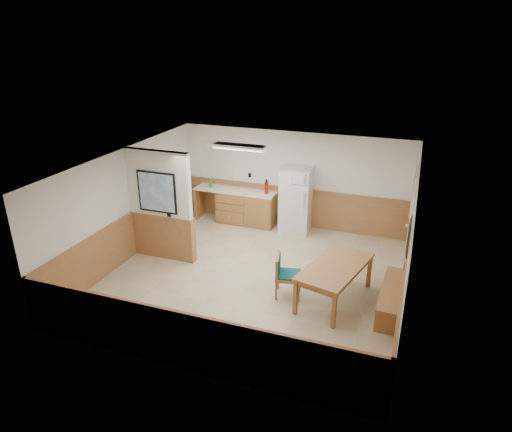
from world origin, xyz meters
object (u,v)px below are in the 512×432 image
at_px(refrigerator, 296,200).
at_px(soap_bottle, 210,183).
at_px(dining_bench, 391,293).
at_px(dining_chair, 284,272).
at_px(dining_table, 335,270).
at_px(fire_extinguisher, 266,187).

distance_m(refrigerator, soap_bottle, 2.38).
bearing_deg(soap_bottle, dining_bench, -29.84).
xyz_separation_m(refrigerator, dining_chair, (0.60, -3.05, -0.35)).
distance_m(dining_bench, soap_bottle, 5.80).
distance_m(dining_table, dining_chair, 0.99).
bearing_deg(dining_table, dining_chair, -157.20).
xyz_separation_m(refrigerator, fire_extinguisher, (-0.81, 0.06, 0.23)).
bearing_deg(fire_extinguisher, refrigerator, -3.51).
height_order(dining_table, dining_bench, dining_table).
bearing_deg(soap_bottle, dining_chair, -45.82).
bearing_deg(refrigerator, fire_extinguisher, 173.03).
bearing_deg(dining_chair, fire_extinguisher, 102.12).
distance_m(dining_table, fire_extinguisher, 3.82).
relative_size(dining_bench, dining_chair, 1.99).
bearing_deg(soap_bottle, refrigerator, -0.43).
distance_m(dining_table, soap_bottle, 4.92).
bearing_deg(dining_table, soap_bottle, 157.63).
distance_m(refrigerator, dining_chair, 3.13).
bearing_deg(fire_extinguisher, soap_bottle, -177.57).
xyz_separation_m(fire_extinguisher, soap_bottle, (-1.57, -0.04, -0.05)).
bearing_deg(dining_table, fire_extinguisher, 142.85).
relative_size(dining_table, dining_bench, 1.14).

